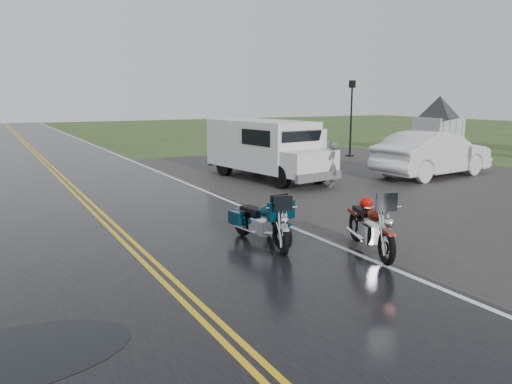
# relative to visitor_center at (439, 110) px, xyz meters

# --- Properties ---
(ground) EXTENTS (120.00, 120.00, 0.00)m
(ground) POSITION_rel_visitor_center_xyz_m (-20.00, -12.00, -2.40)
(ground) COLOR #2D471E
(ground) RESTS_ON ground
(road) EXTENTS (8.00, 100.00, 0.04)m
(road) POSITION_rel_visitor_center_xyz_m (-20.00, -2.00, -2.38)
(road) COLOR black
(road) RESTS_ON ground
(parking_pad) EXTENTS (14.00, 24.00, 0.03)m
(parking_pad) POSITION_rel_visitor_center_xyz_m (-9.00, -7.00, -2.38)
(parking_pad) COLOR black
(parking_pad) RESTS_ON ground
(visitor_center) EXTENTS (16.00, 10.00, 4.80)m
(visitor_center) POSITION_rel_visitor_center_xyz_m (0.00, 0.00, 0.00)
(visitor_center) COLOR #A8AAAD
(visitor_center) RESTS_ON ground
(motorcycle_red) EXTENTS (1.56, 2.39, 1.33)m
(motorcycle_red) POSITION_rel_visitor_center_xyz_m (-16.21, -13.21, -1.74)
(motorcycle_red) COLOR #501009
(motorcycle_red) RESTS_ON ground
(motorcycle_teal) EXTENTS (0.96, 2.05, 1.17)m
(motorcycle_teal) POSITION_rel_visitor_center_xyz_m (-17.42, -11.50, -1.82)
(motorcycle_teal) COLOR #042432
(motorcycle_teal) RESTS_ON ground
(motorcycle_silver) EXTENTS (1.35, 2.11, 1.17)m
(motorcycle_silver) POSITION_rel_visitor_center_xyz_m (-17.56, -11.80, -1.82)
(motorcycle_silver) COLOR #989A9F
(motorcycle_silver) RESTS_ON ground
(van_white) EXTENTS (2.99, 6.11, 2.30)m
(van_white) POSITION_rel_visitor_center_xyz_m (-13.65, -5.34, -1.25)
(van_white) COLOR silver
(van_white) RESTS_ON ground
(person_at_van) EXTENTS (0.68, 0.66, 1.58)m
(person_at_van) POSITION_rel_visitor_center_xyz_m (-11.97, -5.97, -1.61)
(person_at_van) COLOR #4B4B50
(person_at_van) RESTS_ON ground
(sedan_white) EXTENTS (5.61, 2.51, 1.79)m
(sedan_white) POSITION_rel_visitor_center_xyz_m (-6.98, -5.96, -1.51)
(sedan_white) COLOR silver
(sedan_white) RESTS_ON ground
(lamp_post_far_right) EXTENTS (0.35, 0.35, 4.04)m
(lamp_post_far_right) POSITION_rel_visitor_center_xyz_m (-5.43, 1.01, -0.38)
(lamp_post_far_right) COLOR black
(lamp_post_far_right) RESTS_ON ground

